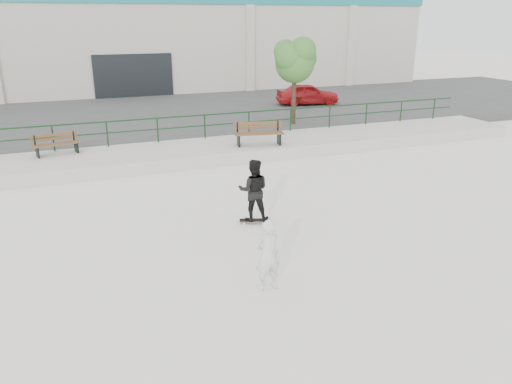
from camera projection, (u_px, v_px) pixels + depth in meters
name	position (u px, v px, depth m)	size (l,w,h in m)	color
ground	(291.00, 261.00, 11.59)	(120.00, 120.00, 0.00)	silver
ledge	(190.00, 153.00, 19.87)	(30.00, 3.00, 0.50)	#B3ADA3
parking_strip	(152.00, 116.00, 27.34)	(60.00, 14.00, 0.50)	#3A3A3A
railing	(181.00, 123.00, 20.68)	(28.00, 0.06, 1.03)	#15391B
commercial_building	(115.00, 29.00, 38.22)	(44.20, 16.33, 8.00)	#ADA79B
bench_left	(56.00, 144.00, 18.64)	(1.74, 0.82, 0.77)	brown
bench_right	(259.00, 134.00, 20.03)	(2.07, 0.97, 0.92)	brown
tree	(295.00, 59.00, 23.25)	(2.29, 2.03, 4.07)	#442D22
red_car	(308.00, 94.00, 29.36)	(1.46, 3.64, 1.24)	#A41416
skateboard	(254.00, 220.00, 13.75)	(0.80, 0.45, 0.09)	black
standing_skater	(254.00, 190.00, 13.46)	(0.84, 0.65, 1.72)	black
seated_skater	(267.00, 255.00, 10.17)	(0.57, 0.37, 1.56)	silver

